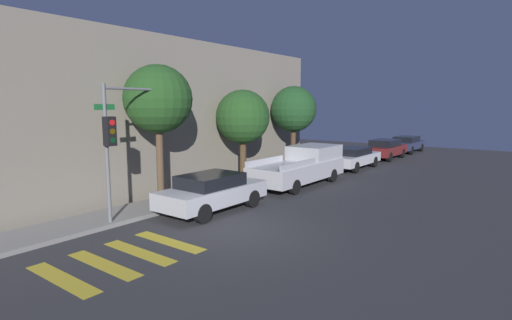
# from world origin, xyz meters

# --- Properties ---
(ground_plane) EXTENTS (60.00, 60.00, 0.00)m
(ground_plane) POSITION_xyz_m (0.00, 0.00, 0.00)
(ground_plane) COLOR #333335
(sidewalk) EXTENTS (26.00, 1.87, 0.14)m
(sidewalk) POSITION_xyz_m (0.00, 4.14, 0.07)
(sidewalk) COLOR gray
(sidewalk) RESTS_ON ground
(building_row) EXTENTS (26.00, 6.00, 6.74)m
(building_row) POSITION_xyz_m (0.00, 8.47, 3.37)
(building_row) COLOR gray
(building_row) RESTS_ON ground
(crosswalk) EXTENTS (3.53, 2.60, 0.00)m
(crosswalk) POSITION_xyz_m (-3.39, 0.80, 0.00)
(crosswalk) COLOR gold
(crosswalk) RESTS_ON ground
(traffic_light_pole) EXTENTS (2.56, 0.56, 4.52)m
(traffic_light_pole) POSITION_xyz_m (-1.48, 3.37, 3.17)
(traffic_light_pole) COLOR slate
(traffic_light_pole) RESTS_ON ground
(sedan_near_corner) EXTENTS (4.26, 1.84, 1.38)m
(sedan_near_corner) POSITION_xyz_m (1.30, 2.10, 0.74)
(sedan_near_corner) COLOR #B7BABF
(sedan_near_corner) RESTS_ON ground
(pickup_truck) EXTENTS (5.77, 2.11, 1.81)m
(pickup_truck) POSITION_xyz_m (7.65, 2.10, 0.91)
(pickup_truck) COLOR #BCBCC1
(pickup_truck) RESTS_ON ground
(sedan_middle) EXTENTS (4.60, 1.83, 1.30)m
(sedan_middle) POSITION_xyz_m (13.64, 2.10, 0.71)
(sedan_middle) COLOR silver
(sedan_middle) RESTS_ON ground
(sedan_far_end) EXTENTS (4.43, 1.82, 1.39)m
(sedan_far_end) POSITION_xyz_m (19.27, 2.10, 0.74)
(sedan_far_end) COLOR maroon
(sedan_far_end) RESTS_ON ground
(sedan_tail_of_row) EXTENTS (4.46, 1.78, 1.31)m
(sedan_tail_of_row) POSITION_xyz_m (24.32, 2.10, 0.71)
(sedan_tail_of_row) COLOR #2D3351
(sedan_tail_of_row) RESTS_ON ground
(tree_near_corner) EXTENTS (2.55, 2.55, 5.35)m
(tree_near_corner) POSITION_xyz_m (0.70, 4.22, 4.04)
(tree_near_corner) COLOR brown
(tree_near_corner) RESTS_ON ground
(tree_midblock) EXTENTS (2.56, 2.56, 4.57)m
(tree_midblock) POSITION_xyz_m (5.68, 4.22, 3.27)
(tree_midblock) COLOR #4C3823
(tree_midblock) RESTS_ON ground
(tree_far_end) EXTENTS (2.56, 2.56, 4.91)m
(tree_far_end) POSITION_xyz_m (10.21, 4.22, 3.60)
(tree_far_end) COLOR #4C3823
(tree_far_end) RESTS_ON ground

